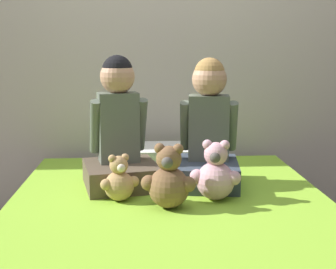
{
  "coord_description": "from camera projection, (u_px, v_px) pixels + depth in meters",
  "views": [
    {
      "loc": [
        -0.14,
        -2.06,
        1.17
      ],
      "look_at": [
        0.0,
        0.23,
        0.74
      ],
      "focal_mm": 50.0,
      "sensor_mm": 36.0,
      "label": 1
    }
  ],
  "objects": [
    {
      "name": "wall_behind_bed",
      "position": [
        160.0,
        35.0,
        3.06
      ],
      "size": [
        8.0,
        0.06,
        2.5
      ],
      "color": "beige",
      "rests_on": "ground_plane"
    },
    {
      "name": "child_on_right",
      "position": [
        209.0,
        133.0,
        2.43
      ],
      "size": [
        0.35,
        0.42,
        0.66
      ],
      "rotation": [
        0.0,
        0.0,
        -0.12
      ],
      "color": "#384251",
      "rests_on": "bed"
    },
    {
      "name": "bed",
      "position": [
        171.0,
        251.0,
        2.2
      ],
      "size": [
        1.53,
        1.87,
        0.46
      ],
      "color": "#2D2D33",
      "rests_on": "ground_plane"
    },
    {
      "name": "teddy_bear_held_by_right_child",
      "position": [
        215.0,
        175.0,
        2.19
      ],
      "size": [
        0.24,
        0.18,
        0.29
      ],
      "rotation": [
        0.0,
        0.0,
        -0.23
      ],
      "color": "#DBA3B2",
      "rests_on": "bed"
    },
    {
      "name": "pillow_at_headboard",
      "position": [
        163.0,
        155.0,
        2.87
      ],
      "size": [
        0.58,
        0.33,
        0.11
      ],
      "color": "white",
      "rests_on": "bed"
    },
    {
      "name": "child_on_left",
      "position": [
        119.0,
        135.0,
        2.4
      ],
      "size": [
        0.43,
        0.43,
        0.67
      ],
      "rotation": [
        0.0,
        0.0,
        0.21
      ],
      "color": "brown",
      "rests_on": "bed"
    },
    {
      "name": "teddy_bear_between_children",
      "position": [
        169.0,
        181.0,
        2.08
      ],
      "size": [
        0.24,
        0.18,
        0.29
      ],
      "rotation": [
        0.0,
        0.0,
        -0.19
      ],
      "color": "brown",
      "rests_on": "bed"
    },
    {
      "name": "teddy_bear_held_by_left_child",
      "position": [
        119.0,
        181.0,
        2.18
      ],
      "size": [
        0.18,
        0.14,
        0.22
      ],
      "rotation": [
        0.0,
        0.0,
        0.32
      ],
      "color": "tan",
      "rests_on": "bed"
    }
  ]
}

